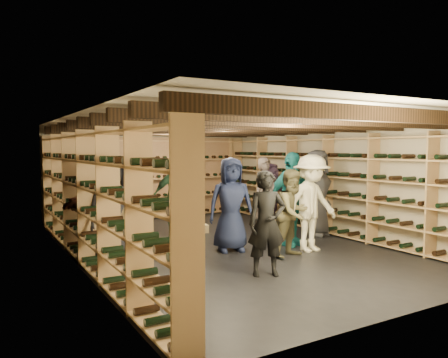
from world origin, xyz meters
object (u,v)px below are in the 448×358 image
crate_stack_left (117,218)px  person_12 (317,193)px  person_3 (311,203)px  person_6 (231,204)px  person_4 (291,199)px  crate_loose (196,229)px  person_11 (271,194)px  person_7 (265,195)px  crate_stack_right (185,224)px  person_2 (293,213)px  person_5 (103,206)px  person_1 (267,223)px  person_0 (111,209)px  person_10 (176,197)px

crate_stack_left → person_12: size_ratio=0.37×
person_3 → person_6: 1.44m
person_4 → crate_loose: bearing=109.3°
crate_stack_left → person_12: bearing=-32.9°
person_12 → person_11: bearing=73.5°
crate_stack_left → person_12: (3.62, -2.34, 0.57)m
person_4 → person_7: 1.44m
crate_stack_left → crate_stack_right: bearing=-39.1°
person_2 → person_12: 2.01m
crate_loose → person_11: size_ratio=0.33×
crate_loose → person_2: 2.88m
crate_stack_right → person_5: bearing=-159.6°
person_7 → person_5: bearing=177.2°
person_12 → person_7: bearing=105.0°
person_3 → person_5: (-3.29, 1.73, -0.04)m
person_5 → person_6: size_ratio=0.98×
person_1 → person_5: 3.08m
crate_loose → person_0: (-2.27, -1.44, 0.76)m
person_10 → person_1: bearing=-83.4°
person_0 → person_10: (1.72, 1.26, -0.00)m
person_4 → crate_stack_left: bearing=125.2°
person_7 → person_12: 1.13m
crate_stack_left → person_2: person_2 is taller
person_1 → person_12: person_12 is taller
person_6 → person_10: person_6 is taller
person_4 → person_12: size_ratio=0.98×
person_2 → person_4: (0.50, 0.69, 0.14)m
person_1 → person_3: 1.79m
crate_loose → person_5: 2.55m
person_5 → person_0: bearing=-103.4°
person_0 → person_2: person_0 is taller
crate_loose → person_7: 1.71m
person_5 → person_7: size_ratio=1.01×
person_5 → person_12: size_ratio=0.91×
person_4 → person_0: bearing=162.8°
person_11 → person_0: bearing=175.4°
person_10 → person_12: (2.64, -1.39, 0.07)m
person_2 → person_12: size_ratio=0.82×
person_0 → person_3: 3.49m
crate_stack_right → person_2: size_ratio=0.37×
person_3 → person_6: (-1.23, 0.75, -0.02)m
crate_loose → person_0: bearing=-147.7°
crate_stack_left → person_5: 1.89m
person_10 → person_11: person_10 is taller
person_0 → person_3: bearing=-31.2°
person_4 → person_12: 1.21m
person_5 → person_10: size_ratio=0.99×
crate_stack_left → person_7: 3.29m
crate_stack_right → person_10: person_10 is taller
crate_stack_right → person_2: 2.76m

